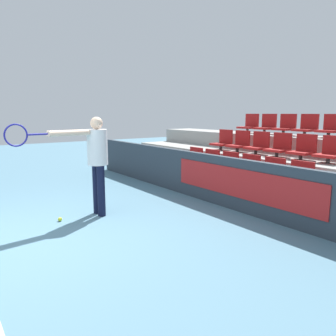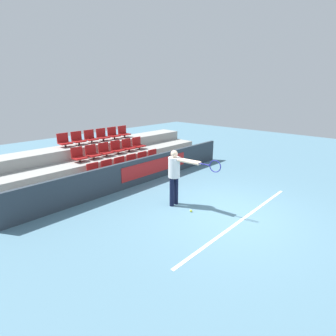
# 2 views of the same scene
# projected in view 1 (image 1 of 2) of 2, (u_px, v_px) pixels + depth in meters

# --- Properties ---
(ground_plane) EXTENTS (30.00, 30.00, 0.00)m
(ground_plane) POSITION_uv_depth(u_px,v_px,m) (10.00, 244.00, 4.31)
(ground_plane) COLOR slate
(barrier_wall) EXTENTS (9.18, 0.14, 0.93)m
(barrier_wall) POSITION_uv_depth(u_px,v_px,m) (212.00, 179.00, 6.29)
(barrier_wall) COLOR #2D3842
(barrier_wall) RESTS_ON ground
(bleacher_tier_front) EXTENTS (8.78, 0.98, 0.40)m
(bleacher_tier_front) POSITION_uv_depth(u_px,v_px,m) (232.00, 188.00, 6.68)
(bleacher_tier_front) COLOR #9E9E99
(bleacher_tier_front) RESTS_ON ground
(bleacher_tier_middle) EXTENTS (8.78, 0.98, 0.79)m
(bleacher_tier_middle) POSITION_uv_depth(u_px,v_px,m) (263.00, 173.00, 7.21)
(bleacher_tier_middle) COLOR #9E9E99
(bleacher_tier_middle) RESTS_ON ground
(bleacher_tier_back) EXTENTS (8.78, 0.98, 1.19)m
(bleacher_tier_back) POSITION_uv_depth(u_px,v_px,m) (291.00, 161.00, 7.74)
(bleacher_tier_back) COLOR #9E9E99
(bleacher_tier_back) RESTS_ON ground
(stadium_chair_0) EXTENTS (0.43, 0.39, 0.51)m
(stadium_chair_0) POSITION_uv_depth(u_px,v_px,m) (193.00, 160.00, 7.80)
(stadium_chair_0) COLOR #333333
(stadium_chair_0) RESTS_ON bleacher_tier_front
(stadium_chair_1) EXTENTS (0.43, 0.39, 0.51)m
(stadium_chair_1) POSITION_uv_depth(u_px,v_px,m) (209.00, 163.00, 7.35)
(stadium_chair_1) COLOR #333333
(stadium_chair_1) RESTS_ON bleacher_tier_front
(stadium_chair_2) EXTENTS (0.43, 0.39, 0.51)m
(stadium_chair_2) POSITION_uv_depth(u_px,v_px,m) (227.00, 166.00, 6.90)
(stadium_chair_2) COLOR #333333
(stadium_chair_2) RESTS_ON bleacher_tier_front
(stadium_chair_3) EXTENTS (0.43, 0.39, 0.51)m
(stadium_chair_3) POSITION_uv_depth(u_px,v_px,m) (247.00, 169.00, 6.46)
(stadium_chair_3) COLOR #333333
(stadium_chair_3) RESTS_ON bleacher_tier_front
(stadium_chair_4) EXTENTS (0.43, 0.39, 0.51)m
(stadium_chair_4) POSITION_uv_depth(u_px,v_px,m) (271.00, 174.00, 6.01)
(stadium_chair_4) COLOR #333333
(stadium_chair_4) RESTS_ON bleacher_tier_front
(stadium_chair_5) EXTENTS (0.43, 0.39, 0.51)m
(stadium_chair_5) POSITION_uv_depth(u_px,v_px,m) (298.00, 178.00, 5.56)
(stadium_chair_5) COLOR #333333
(stadium_chair_5) RESTS_ON bleacher_tier_front
(stadium_chair_6) EXTENTS (0.43, 0.39, 0.51)m
(stadium_chair_6) POSITION_uv_depth(u_px,v_px,m) (223.00, 141.00, 8.30)
(stadium_chair_6) COLOR #333333
(stadium_chair_6) RESTS_ON bleacher_tier_middle
(stadium_chair_7) EXTENTS (0.43, 0.39, 0.51)m
(stadium_chair_7) POSITION_uv_depth(u_px,v_px,m) (239.00, 143.00, 7.85)
(stadium_chair_7) COLOR #333333
(stadium_chair_7) RESTS_ON bleacher_tier_middle
(stadium_chair_8) EXTENTS (0.43, 0.39, 0.51)m
(stadium_chair_8) POSITION_uv_depth(u_px,v_px,m) (258.00, 145.00, 7.40)
(stadium_chair_8) COLOR #333333
(stadium_chair_8) RESTS_ON bleacher_tier_middle
(stadium_chair_9) EXTENTS (0.43, 0.39, 0.51)m
(stadium_chair_9) POSITION_uv_depth(u_px,v_px,m) (279.00, 147.00, 6.96)
(stadium_chair_9) COLOR #333333
(stadium_chair_9) RESTS_ON bleacher_tier_middle
(stadium_chair_10) EXTENTS (0.43, 0.39, 0.51)m
(stadium_chair_10) POSITION_uv_depth(u_px,v_px,m) (303.00, 149.00, 6.51)
(stadium_chair_10) COLOR #333333
(stadium_chair_10) RESTS_ON bleacher_tier_middle
(stadium_chair_11) EXTENTS (0.43, 0.39, 0.51)m
(stadium_chair_11) POSITION_uv_depth(u_px,v_px,m) (331.00, 152.00, 6.06)
(stadium_chair_11) COLOR #333333
(stadium_chair_11) RESTS_ON bleacher_tier_middle
(stadium_chair_12) EXTENTS (0.43, 0.39, 0.51)m
(stadium_chair_12) POSITION_uv_depth(u_px,v_px,m) (249.00, 125.00, 8.80)
(stadium_chair_12) COLOR #333333
(stadium_chair_12) RESTS_ON bleacher_tier_back
(stadium_chair_13) EXTENTS (0.43, 0.39, 0.51)m
(stadium_chair_13) POSITION_uv_depth(u_px,v_px,m) (266.00, 125.00, 8.35)
(stadium_chair_13) COLOR #333333
(stadium_chair_13) RESTS_ON bleacher_tier_back
(stadium_chair_14) EXTENTS (0.43, 0.39, 0.51)m
(stadium_chair_14) POSITION_uv_depth(u_px,v_px,m) (285.00, 126.00, 7.90)
(stadium_chair_14) COLOR #333333
(stadium_chair_14) RESTS_ON bleacher_tier_back
(stadium_chair_15) EXTENTS (0.43, 0.39, 0.51)m
(stadium_chair_15) POSITION_uv_depth(u_px,v_px,m) (307.00, 127.00, 7.45)
(stadium_chair_15) COLOR #333333
(stadium_chair_15) RESTS_ON bleacher_tier_back
(stadium_chair_16) EXTENTS (0.43, 0.39, 0.51)m
(stadium_chair_16) POSITION_uv_depth(u_px,v_px,m) (331.00, 128.00, 7.01)
(stadium_chair_16) COLOR #333333
(stadium_chair_16) RESTS_ON bleacher_tier_back
(tennis_player) EXTENTS (0.35, 1.59, 1.65)m
(tennis_player) POSITION_uv_depth(u_px,v_px,m) (94.00, 155.00, 5.37)
(tennis_player) COLOR black
(tennis_player) RESTS_ON ground
(tennis_ball) EXTENTS (0.07, 0.07, 0.07)m
(tennis_ball) POSITION_uv_depth(u_px,v_px,m) (60.00, 219.00, 5.23)
(tennis_ball) COLOR #CCDB33
(tennis_ball) RESTS_ON ground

